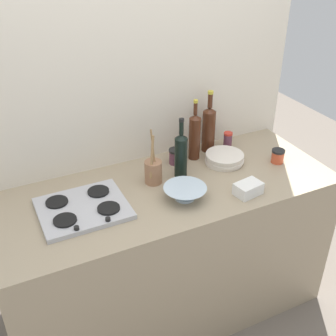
{
  "coord_description": "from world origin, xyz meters",
  "views": [
    {
      "loc": [
        -0.81,
        -1.67,
        2.13
      ],
      "look_at": [
        0.0,
        0.0,
        1.02
      ],
      "focal_mm": 45.69,
      "sensor_mm": 36.0,
      "label": 1
    }
  ],
  "objects_px": {
    "wine_bottle_leftmost": "(181,154)",
    "wine_bottle_mid_right": "(195,136)",
    "stovetop_hob": "(83,208)",
    "butter_dish": "(248,189)",
    "mixing_bowl": "(185,192)",
    "wine_bottle_mid_left": "(209,128)",
    "plate_stack": "(225,158)",
    "condiment_jar_rear": "(228,140)",
    "condiment_jar_spare": "(175,156)",
    "utensil_crock": "(153,171)",
    "condiment_jar_front": "(278,156)"
  },
  "relations": [
    {
      "from": "wine_bottle_leftmost",
      "to": "wine_bottle_mid_right",
      "type": "xyz_separation_m",
      "value": [
        0.16,
        0.14,
        0.01
      ]
    },
    {
      "from": "stovetop_hob",
      "to": "butter_dish",
      "type": "relative_size",
      "value": 3.09
    },
    {
      "from": "mixing_bowl",
      "to": "wine_bottle_mid_left",
      "type": "bearing_deg",
      "value": 47.32
    },
    {
      "from": "plate_stack",
      "to": "mixing_bowl",
      "type": "height_order",
      "value": "mixing_bowl"
    },
    {
      "from": "wine_bottle_mid_right",
      "to": "condiment_jar_rear",
      "type": "height_order",
      "value": "wine_bottle_mid_right"
    },
    {
      "from": "mixing_bowl",
      "to": "condiment_jar_spare",
      "type": "relative_size",
      "value": 2.46
    },
    {
      "from": "plate_stack",
      "to": "condiment_jar_rear",
      "type": "distance_m",
      "value": 0.19
    },
    {
      "from": "utensil_crock",
      "to": "butter_dish",
      "type": "bearing_deg",
      "value": -38.73
    },
    {
      "from": "wine_bottle_mid_left",
      "to": "utensil_crock",
      "type": "height_order",
      "value": "wine_bottle_mid_left"
    },
    {
      "from": "stovetop_hob",
      "to": "wine_bottle_mid_right",
      "type": "relative_size",
      "value": 1.16
    },
    {
      "from": "condiment_jar_front",
      "to": "plate_stack",
      "type": "bearing_deg",
      "value": 155.18
    },
    {
      "from": "wine_bottle_mid_right",
      "to": "utensil_crock",
      "type": "bearing_deg",
      "value": -156.72
    },
    {
      "from": "condiment_jar_rear",
      "to": "plate_stack",
      "type": "bearing_deg",
      "value": -127.81
    },
    {
      "from": "stovetop_hob",
      "to": "utensil_crock",
      "type": "distance_m",
      "value": 0.42
    },
    {
      "from": "wine_bottle_mid_right",
      "to": "condiment_jar_rear",
      "type": "relative_size",
      "value": 3.58
    },
    {
      "from": "condiment_jar_front",
      "to": "mixing_bowl",
      "type": "bearing_deg",
      "value": -172.0
    },
    {
      "from": "utensil_crock",
      "to": "wine_bottle_leftmost",
      "type": "bearing_deg",
      "value": -0.63
    },
    {
      "from": "wine_bottle_mid_left",
      "to": "mixing_bowl",
      "type": "distance_m",
      "value": 0.54
    },
    {
      "from": "wine_bottle_mid_right",
      "to": "mixing_bowl",
      "type": "xyz_separation_m",
      "value": [
        -0.24,
        -0.34,
        -0.11
      ]
    },
    {
      "from": "stovetop_hob",
      "to": "wine_bottle_mid_right",
      "type": "height_order",
      "value": "wine_bottle_mid_right"
    },
    {
      "from": "wine_bottle_mid_right",
      "to": "condiment_jar_rear",
      "type": "xyz_separation_m",
      "value": [
        0.24,
        0.02,
        -0.09
      ]
    },
    {
      "from": "wine_bottle_mid_left",
      "to": "condiment_jar_rear",
      "type": "bearing_deg",
      "value": -12.52
    },
    {
      "from": "condiment_jar_front",
      "to": "condiment_jar_rear",
      "type": "relative_size",
      "value": 0.78
    },
    {
      "from": "stovetop_hob",
      "to": "condiment_jar_spare",
      "type": "relative_size",
      "value": 4.73
    },
    {
      "from": "stovetop_hob",
      "to": "condiment_jar_front",
      "type": "height_order",
      "value": "condiment_jar_front"
    },
    {
      "from": "butter_dish",
      "to": "utensil_crock",
      "type": "relative_size",
      "value": 0.45
    },
    {
      "from": "plate_stack",
      "to": "wine_bottle_leftmost",
      "type": "bearing_deg",
      "value": -177.25
    },
    {
      "from": "plate_stack",
      "to": "butter_dish",
      "type": "xyz_separation_m",
      "value": [
        -0.06,
        -0.32,
        0.0
      ]
    },
    {
      "from": "condiment_jar_spare",
      "to": "wine_bottle_mid_right",
      "type": "bearing_deg",
      "value": 4.21
    },
    {
      "from": "wine_bottle_mid_left",
      "to": "utensil_crock",
      "type": "bearing_deg",
      "value": -157.22
    },
    {
      "from": "mixing_bowl",
      "to": "utensil_crock",
      "type": "xyz_separation_m",
      "value": [
        -0.08,
        0.21,
        0.03
      ]
    },
    {
      "from": "condiment_jar_front",
      "to": "wine_bottle_mid_left",
      "type": "bearing_deg",
      "value": 133.48
    },
    {
      "from": "mixing_bowl",
      "to": "condiment_jar_rear",
      "type": "bearing_deg",
      "value": 37.0
    },
    {
      "from": "plate_stack",
      "to": "mixing_bowl",
      "type": "xyz_separation_m",
      "value": [
        -0.37,
        -0.22,
        0.01
      ]
    },
    {
      "from": "wine_bottle_leftmost",
      "to": "condiment_jar_spare",
      "type": "relative_size",
      "value": 3.82
    },
    {
      "from": "stovetop_hob",
      "to": "wine_bottle_leftmost",
      "type": "relative_size",
      "value": 1.24
    },
    {
      "from": "mixing_bowl",
      "to": "condiment_jar_front",
      "type": "height_order",
      "value": "condiment_jar_front"
    },
    {
      "from": "butter_dish",
      "to": "condiment_jar_rear",
      "type": "relative_size",
      "value": 1.34
    },
    {
      "from": "butter_dish",
      "to": "utensil_crock",
      "type": "xyz_separation_m",
      "value": [
        -0.39,
        0.31,
        0.04
      ]
    },
    {
      "from": "wine_bottle_mid_right",
      "to": "mixing_bowl",
      "type": "relative_size",
      "value": 1.66
    },
    {
      "from": "wine_bottle_leftmost",
      "to": "mixing_bowl",
      "type": "bearing_deg",
      "value": -111.62
    },
    {
      "from": "utensil_crock",
      "to": "wine_bottle_mid_right",
      "type": "bearing_deg",
      "value": 23.28
    },
    {
      "from": "wine_bottle_mid_left",
      "to": "condiment_jar_spare",
      "type": "height_order",
      "value": "wine_bottle_mid_left"
    },
    {
      "from": "condiment_jar_spare",
      "to": "plate_stack",
      "type": "bearing_deg",
      "value": -24.41
    },
    {
      "from": "wine_bottle_mid_left",
      "to": "butter_dish",
      "type": "height_order",
      "value": "wine_bottle_mid_left"
    },
    {
      "from": "stovetop_hob",
      "to": "wine_bottle_leftmost",
      "type": "distance_m",
      "value": 0.59
    },
    {
      "from": "wine_bottle_leftmost",
      "to": "utensil_crock",
      "type": "height_order",
      "value": "wine_bottle_leftmost"
    },
    {
      "from": "mixing_bowl",
      "to": "condiment_jar_rear",
      "type": "distance_m",
      "value": 0.6
    },
    {
      "from": "mixing_bowl",
      "to": "condiment_jar_spare",
      "type": "height_order",
      "value": "condiment_jar_spare"
    },
    {
      "from": "wine_bottle_leftmost",
      "to": "butter_dish",
      "type": "bearing_deg",
      "value": -53.81
    }
  ]
}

